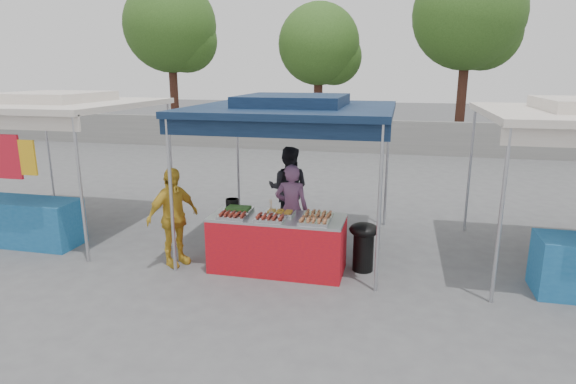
% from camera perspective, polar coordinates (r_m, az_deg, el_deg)
% --- Properties ---
extents(ground_plane, '(80.00, 80.00, 0.00)m').
position_cam_1_polar(ground_plane, '(7.54, -1.05, -8.86)').
color(ground_plane, '#555657').
extents(back_wall, '(40.00, 0.25, 1.20)m').
position_cam_1_polar(back_wall, '(17.96, 7.64, 6.59)').
color(back_wall, slate).
rests_on(back_wall, ground_plane).
extents(main_canopy, '(3.20, 3.20, 2.57)m').
position_cam_1_polar(main_canopy, '(7.90, 0.62, 9.97)').
color(main_canopy, '#B2B2B9').
rests_on(main_canopy, ground_plane).
extents(neighbor_stall_left, '(3.20, 3.20, 2.57)m').
position_cam_1_polar(neighbor_stall_left, '(9.68, -27.03, 4.62)').
color(neighbor_stall_left, '#B2B2B9').
rests_on(neighbor_stall_left, ground_plane).
extents(tree_0, '(3.94, 3.94, 6.77)m').
position_cam_1_polar(tree_0, '(22.33, -13.35, 18.20)').
color(tree_0, '#3D2017').
rests_on(tree_0, ground_plane).
extents(tree_1, '(3.35, 3.26, 5.60)m').
position_cam_1_polar(tree_1, '(20.29, 4.12, 16.68)').
color(tree_1, '#3D2017').
rests_on(tree_1, ground_plane).
extents(tree_2, '(4.07, 4.07, 7.00)m').
position_cam_1_polar(tree_2, '(20.08, 21.00, 18.60)').
color(tree_2, '#3D2017').
rests_on(tree_2, ground_plane).
extents(vendor_table, '(2.00, 0.80, 0.85)m').
position_cam_1_polar(vendor_table, '(7.30, -1.26, -6.09)').
color(vendor_table, red).
rests_on(vendor_table, ground_plane).
extents(food_tray_fl, '(0.42, 0.30, 0.07)m').
position_cam_1_polar(food_tray_fl, '(7.11, -6.61, -2.83)').
color(food_tray_fl, silver).
rests_on(food_tray_fl, vendor_table).
extents(food_tray_fm, '(0.42, 0.30, 0.07)m').
position_cam_1_polar(food_tray_fm, '(6.94, -2.15, -3.17)').
color(food_tray_fm, silver).
rests_on(food_tray_fm, vendor_table).
extents(food_tray_fr, '(0.42, 0.30, 0.07)m').
position_cam_1_polar(food_tray_fr, '(6.81, 3.10, -3.52)').
color(food_tray_fr, silver).
rests_on(food_tray_fr, vendor_table).
extents(food_tray_bl, '(0.42, 0.30, 0.07)m').
position_cam_1_polar(food_tray_bl, '(7.42, -5.91, -2.08)').
color(food_tray_bl, silver).
rests_on(food_tray_bl, vendor_table).
extents(food_tray_bm, '(0.42, 0.30, 0.07)m').
position_cam_1_polar(food_tray_bm, '(7.23, -0.96, -2.45)').
color(food_tray_bm, silver).
rests_on(food_tray_bm, vendor_table).
extents(food_tray_br, '(0.42, 0.30, 0.07)m').
position_cam_1_polar(food_tray_br, '(7.11, 3.59, -2.76)').
color(food_tray_br, silver).
rests_on(food_tray_br, vendor_table).
extents(cooking_pot, '(0.21, 0.21, 0.12)m').
position_cam_1_polar(cooking_pot, '(7.70, -6.62, -1.27)').
color(cooking_pot, black).
rests_on(cooking_pot, vendor_table).
extents(skewer_cup, '(0.07, 0.07, 0.09)m').
position_cam_1_polar(skewer_cup, '(7.08, -2.01, -2.73)').
color(skewer_cup, '#B2B2B9').
rests_on(skewer_cup, vendor_table).
extents(wok_burner, '(0.45, 0.45, 0.75)m').
position_cam_1_polar(wok_burner, '(7.35, 8.95, -5.92)').
color(wok_burner, black).
rests_on(wok_burner, ground_plane).
extents(crate_left, '(0.48, 0.34, 0.29)m').
position_cam_1_polar(crate_left, '(8.10, -3.70, -6.12)').
color(crate_left, '#133D9A').
rests_on(crate_left, ground_plane).
extents(crate_right, '(0.45, 0.31, 0.27)m').
position_cam_1_polar(crate_right, '(7.84, 1.34, -6.90)').
color(crate_right, '#133D9A').
rests_on(crate_right, ground_plane).
extents(crate_stacked, '(0.44, 0.31, 0.26)m').
position_cam_1_polar(crate_stacked, '(7.74, 1.35, -5.06)').
color(crate_stacked, '#133D9A').
rests_on(crate_stacked, crate_right).
extents(vendor_woman, '(0.57, 0.39, 1.50)m').
position_cam_1_polar(vendor_woman, '(7.89, 0.41, -2.04)').
color(vendor_woman, '#82537B').
rests_on(vendor_woman, ground_plane).
extents(helper_man, '(0.79, 0.62, 1.60)m').
position_cam_1_polar(helper_man, '(9.02, 0.05, 0.40)').
color(helper_man, black).
rests_on(helper_man, ground_plane).
extents(customer_person, '(0.77, 0.97, 1.54)m').
position_cam_1_polar(customer_person, '(7.60, -13.48, -2.91)').
color(customer_person, gold).
rests_on(customer_person, ground_plane).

